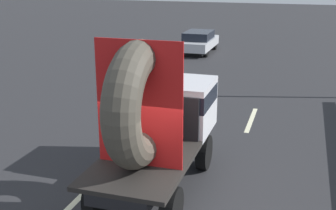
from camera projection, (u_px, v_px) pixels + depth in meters
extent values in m
plane|color=#28282B|center=(154.00, 209.00, 9.91)|extent=(120.00, 120.00, 0.00)
cylinder|color=black|center=(145.00, 145.00, 12.25)|extent=(0.28, 0.94, 0.94)
cylinder|color=black|center=(204.00, 152.00, 11.77)|extent=(0.28, 0.94, 0.94)
cylinder|color=black|center=(97.00, 196.00, 9.49)|extent=(0.28, 0.94, 0.94)
cylinder|color=black|center=(171.00, 209.00, 9.01)|extent=(0.28, 0.94, 0.94)
cube|color=black|center=(156.00, 155.00, 10.47)|extent=(1.30, 4.83, 0.25)
cube|color=silver|center=(174.00, 105.00, 11.63)|extent=(2.00, 1.75, 1.35)
cube|color=black|center=(174.00, 95.00, 11.50)|extent=(2.02, 1.66, 0.44)
cube|color=black|center=(143.00, 164.00, 9.62)|extent=(2.00, 3.08, 0.10)
cube|color=black|center=(163.00, 117.00, 10.80)|extent=(1.80, 0.08, 1.10)
torus|color=#474238|center=(139.00, 105.00, 9.06)|extent=(0.77, 2.72, 2.72)
cube|color=red|center=(139.00, 105.00, 9.06)|extent=(1.90, 0.03, 2.72)
cylinder|color=black|center=(192.00, 44.00, 29.30)|extent=(0.22, 0.63, 0.63)
cylinder|color=black|center=(215.00, 45.00, 28.87)|extent=(0.22, 0.63, 0.63)
cylinder|color=black|center=(181.00, 50.00, 26.89)|extent=(0.22, 0.63, 0.63)
cylinder|color=black|center=(206.00, 52.00, 26.45)|extent=(0.22, 0.63, 0.63)
cube|color=silver|center=(199.00, 43.00, 27.79)|extent=(1.78, 4.15, 0.54)
cube|color=black|center=(199.00, 35.00, 27.55)|extent=(1.60, 2.32, 0.49)
cube|color=beige|center=(163.00, 114.00, 16.26)|extent=(0.16, 2.64, 0.01)
cube|color=beige|center=(251.00, 120.00, 15.65)|extent=(0.16, 2.69, 0.01)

